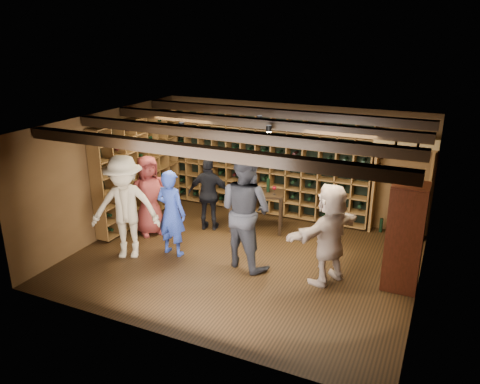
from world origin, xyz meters
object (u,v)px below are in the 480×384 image
at_px(display_cabinet, 404,239).
at_px(man_blue_shirt, 171,213).
at_px(man_grey_suit, 246,210).
at_px(guest_woman_black, 209,194).
at_px(guest_beige, 330,234).
at_px(guest_red_floral, 149,195).
at_px(guest_khaki, 125,207).
at_px(tasting_table, 256,196).

distance_m(display_cabinet, man_blue_shirt, 4.05).
bearing_deg(man_grey_suit, guest_woman_black, -22.57).
xyz_separation_m(man_blue_shirt, guest_beige, (2.89, 0.22, 0.04)).
height_order(man_grey_suit, guest_beige, man_grey_suit).
bearing_deg(guest_red_floral, guest_khaki, -131.31).
bearing_deg(guest_red_floral, tasting_table, -24.07).
height_order(man_grey_suit, guest_woman_black, man_grey_suit).
distance_m(man_grey_suit, guest_khaki, 2.20).
relative_size(man_blue_shirt, man_grey_suit, 0.78).
relative_size(man_blue_shirt, guest_khaki, 0.85).
bearing_deg(man_blue_shirt, guest_woman_black, -89.86).
distance_m(guest_red_floral, guest_khaki, 1.07).
relative_size(guest_woman_black, tasting_table, 1.26).
height_order(guest_woman_black, guest_khaki, guest_khaki).
distance_m(man_blue_shirt, tasting_table, 1.95).
bearing_deg(display_cabinet, man_grey_suit, -172.46).
bearing_deg(display_cabinet, man_blue_shirt, -172.64).
distance_m(man_blue_shirt, guest_beige, 2.90).
relative_size(man_blue_shirt, guest_woman_black, 1.06).
height_order(guest_red_floral, tasting_table, guest_red_floral).
bearing_deg(tasting_table, guest_beige, -53.11).
distance_m(man_grey_suit, guest_beige, 1.49).
height_order(display_cabinet, guest_red_floral, display_cabinet).
bearing_deg(guest_beige, guest_red_floral, -67.88).
height_order(display_cabinet, guest_woman_black, display_cabinet).
height_order(man_blue_shirt, guest_beige, guest_beige).
relative_size(guest_red_floral, guest_khaki, 0.85).
bearing_deg(guest_woman_black, man_blue_shirt, 71.81).
height_order(man_blue_shirt, guest_khaki, guest_khaki).
xyz_separation_m(man_blue_shirt, tasting_table, (0.99, 1.68, -0.07)).
distance_m(man_grey_suit, guest_woman_black, 1.76).
relative_size(guest_woman_black, guest_beige, 0.90).
distance_m(guest_khaki, guest_beige, 3.65).
xyz_separation_m(display_cabinet, guest_khaki, (-4.71, -0.95, 0.11)).
xyz_separation_m(guest_beige, tasting_table, (-1.90, 1.46, -0.11)).
bearing_deg(guest_khaki, man_grey_suit, -8.33).
relative_size(display_cabinet, guest_khaki, 0.91).
bearing_deg(man_blue_shirt, guest_khaki, 35.70).
distance_m(guest_khaki, tasting_table, 2.70).
bearing_deg(man_blue_shirt, guest_beige, -171.52).
bearing_deg(guest_khaki, guest_red_floral, 77.81).
bearing_deg(guest_woman_black, tasting_table, -171.58).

